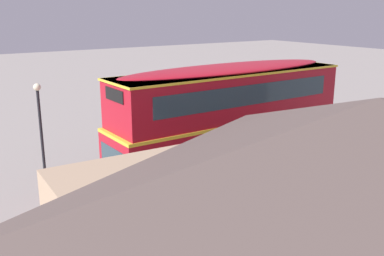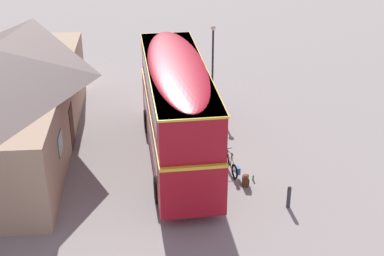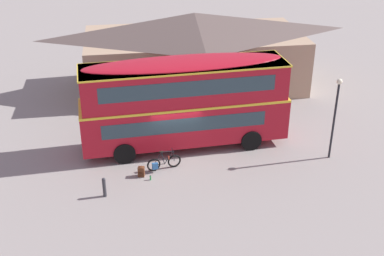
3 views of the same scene
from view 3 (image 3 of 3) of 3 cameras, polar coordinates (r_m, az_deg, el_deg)
ground_plane at (r=26.22m, az=-1.88°, el=-2.80°), size 120.00×120.00×0.00m
double_decker_bus at (r=25.75m, az=-0.86°, el=3.23°), size 10.67×2.81×4.79m
touring_bicycle at (r=24.64m, az=-3.30°, el=-3.95°), size 1.72×0.64×1.03m
backpack_on_ground at (r=24.24m, az=-5.77°, el=-4.87°), size 0.35×0.35×0.55m
water_bottle_green_metal at (r=24.01m, az=-4.72°, el=-5.64°), size 0.08×0.08×0.24m
pub_building at (r=33.60m, az=0.26°, el=8.84°), size 14.74×7.40×5.00m
street_lamp at (r=25.53m, az=15.93°, el=2.00°), size 0.28×0.28×4.29m
kerb_bollard at (r=22.93m, az=-9.90°, el=-6.58°), size 0.16×0.16×0.97m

